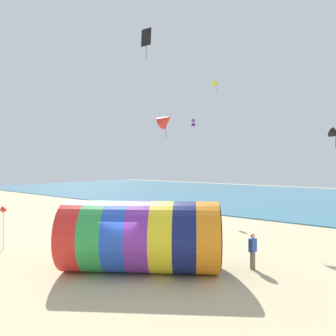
{
  "coord_description": "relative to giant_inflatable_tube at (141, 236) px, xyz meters",
  "views": [
    {
      "loc": [
        10.69,
        -10.11,
        4.96
      ],
      "look_at": [
        0.42,
        2.76,
        4.71
      ],
      "focal_mm": 35.0,
      "sensor_mm": 36.0,
      "label": 1
    }
  ],
  "objects": [
    {
      "name": "sea",
      "position": [
        -0.44,
        36.21,
        -1.56
      ],
      "size": [
        120.0,
        40.0,
        0.1
      ],
      "primitive_type": "cube",
      "color": "teal",
      "rests_on": "ground"
    },
    {
      "name": "giant_inflatable_tube",
      "position": [
        0.0,
        0.0,
        0.0
      ],
      "size": [
        7.62,
        6.65,
        3.22
      ],
      "color": "red",
      "rests_on": "ground"
    },
    {
      "name": "bystander_near_water",
      "position": [
        -4.76,
        12.35,
        -0.68
      ],
      "size": [
        0.4,
        0.42,
        1.8
      ],
      "color": "#726651",
      "rests_on": "ground"
    },
    {
      "name": "kite_black_diamond",
      "position": [
        -5.59,
        6.46,
        12.29
      ],
      "size": [
        0.86,
        0.18,
        2.1
      ],
      "color": "black"
    },
    {
      "name": "kite_purple_box",
      "position": [
        -8.68,
        17.01,
        7.49
      ],
      "size": [
        0.35,
        0.35,
        0.75
      ],
      "color": "purple"
    },
    {
      "name": "kite_black_delta",
      "position": [
        5.33,
        13.39,
        5.3
      ],
      "size": [
        1.08,
        0.91,
        1.4
      ],
      "color": "black"
    },
    {
      "name": "kite_handler",
      "position": [
        3.86,
        3.46,
        -0.76
      ],
      "size": [
        0.3,
        0.4,
        1.67
      ],
      "color": "#726651",
      "rests_on": "ground"
    },
    {
      "name": "kite_red_delta",
      "position": [
        -5.17,
        8.19,
        6.57
      ],
      "size": [
        1.35,
        1.02,
        2.04
      ],
      "color": "red"
    },
    {
      "name": "ground_plane",
      "position": [
        -0.44,
        -0.77,
        -1.61
      ],
      "size": [
        120.0,
        120.0,
        0.0
      ],
      "primitive_type": "plane",
      "color": "#CCBA8C"
    },
    {
      "name": "beach_flag",
      "position": [
        -8.8,
        -2.06,
        0.56
      ],
      "size": [
        0.47,
        0.36,
        2.45
      ],
      "color": "silver",
      "rests_on": "ground"
    },
    {
      "name": "kite_yellow_delta",
      "position": [
        -4.53,
        14.52,
        10.4
      ],
      "size": [
        0.77,
        0.8,
        1.04
      ],
      "color": "yellow"
    }
  ]
}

